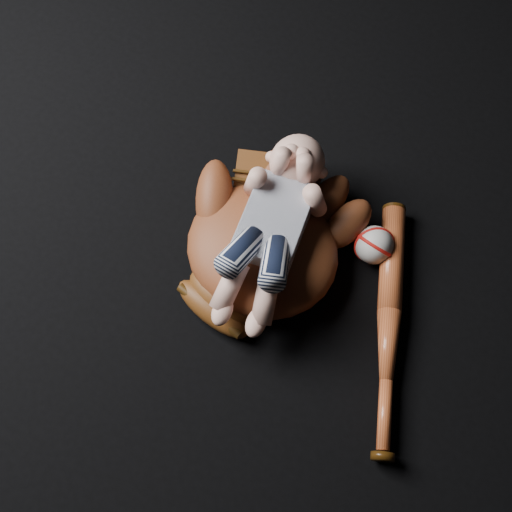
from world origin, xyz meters
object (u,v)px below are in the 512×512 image
at_px(baseball, 374,245).
at_px(baseball_glove, 262,246).
at_px(newborn_baby, 269,232).
at_px(baseball_bat, 389,326).

bearing_deg(baseball, baseball_glove, -142.26).
height_order(baseball_glove, baseball, baseball_glove).
relative_size(newborn_baby, baseball, 5.19).
bearing_deg(baseball_bat, newborn_baby, -178.49).
relative_size(baseball_glove, baseball_bat, 0.85).
bearing_deg(baseball_glove, baseball_bat, 8.30).
bearing_deg(newborn_baby, baseball, 24.85).
bearing_deg(baseball, baseball_bat, -50.02).
relative_size(newborn_baby, baseball_bat, 0.80).
height_order(newborn_baby, baseball, newborn_baby).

